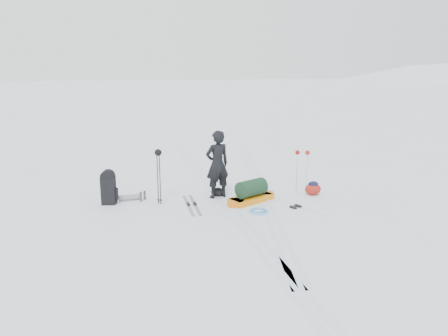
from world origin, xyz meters
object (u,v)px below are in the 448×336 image
at_px(pulk_sled, 251,193).
at_px(expedition_rucksack, 111,188).
at_px(skier, 217,164).
at_px(ski_poles_black, 158,159).

xyz_separation_m(pulk_sled, expedition_rucksack, (-3.78, 0.50, 0.20)).
bearing_deg(pulk_sled, skier, 116.60).
height_order(skier, pulk_sled, skier).
relative_size(pulk_sled, expedition_rucksack, 1.59).
bearing_deg(skier, expedition_rucksack, -15.79).
distance_m(skier, ski_poles_black, 1.69).
bearing_deg(ski_poles_black, pulk_sled, -8.98).
relative_size(skier, expedition_rucksack, 1.88).
height_order(expedition_rucksack, ski_poles_black, ski_poles_black).
bearing_deg(expedition_rucksack, pulk_sled, 0.61).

